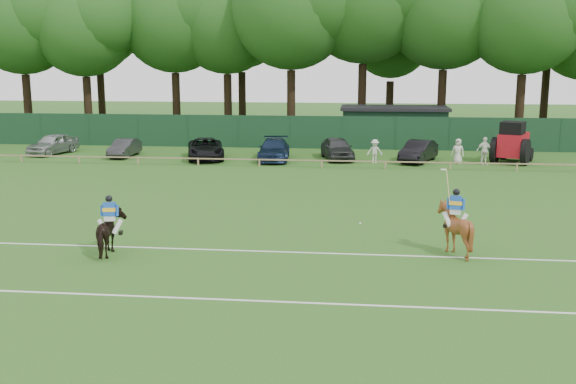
# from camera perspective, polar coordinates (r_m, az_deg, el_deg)

# --- Properties ---
(ground) EXTENTS (160.00, 160.00, 0.00)m
(ground) POSITION_cam_1_polar(r_m,az_deg,el_deg) (25.31, -1.88, -4.41)
(ground) COLOR #1E4C14
(ground) RESTS_ON ground
(horse_dark) EXTENTS (1.13, 1.97, 1.57)m
(horse_dark) POSITION_cam_1_polar(r_m,az_deg,el_deg) (24.56, -14.78, -3.39)
(horse_dark) COLOR black
(horse_dark) RESTS_ON ground
(horse_chestnut) EXTENTS (1.85, 1.98, 1.83)m
(horse_chestnut) POSITION_cam_1_polar(r_m,az_deg,el_deg) (24.55, 13.92, -3.04)
(horse_chestnut) COLOR brown
(horse_chestnut) RESTS_ON ground
(sedan_silver) EXTENTS (2.76, 4.62, 1.47)m
(sedan_silver) POSITION_cam_1_polar(r_m,az_deg,el_deg) (51.52, -19.29, 3.87)
(sedan_silver) COLOR #A6A8AB
(sedan_silver) RESTS_ON ground
(sedan_grey) EXTENTS (1.35, 3.76, 1.24)m
(sedan_grey) POSITION_cam_1_polar(r_m,az_deg,el_deg) (48.71, -13.68, 3.65)
(sedan_grey) COLOR #2C2D2F
(sedan_grey) RESTS_ON ground
(suv_black) EXTENTS (3.57, 5.54, 1.42)m
(suv_black) POSITION_cam_1_polar(r_m,az_deg,el_deg) (46.55, -6.99, 3.65)
(suv_black) COLOR black
(suv_black) RESTS_ON ground
(sedan_navy) EXTENTS (2.35, 5.07, 1.43)m
(sedan_navy) POSITION_cam_1_polar(r_m,az_deg,el_deg) (45.76, -1.19, 3.61)
(sedan_navy) COLOR #122039
(sedan_navy) RESTS_ON ground
(hatch_grey) EXTENTS (2.75, 4.74, 1.52)m
(hatch_grey) POSITION_cam_1_polar(r_m,az_deg,el_deg) (46.21, 4.18, 3.71)
(hatch_grey) COLOR #323335
(hatch_grey) RESTS_ON ground
(estate_black) EXTENTS (3.01, 4.57, 1.42)m
(estate_black) POSITION_cam_1_polar(r_m,az_deg,el_deg) (45.79, 10.98, 3.40)
(estate_black) COLOR black
(estate_black) RESTS_ON ground
(spectator_left) EXTENTS (1.02, 0.60, 1.56)m
(spectator_left) POSITION_cam_1_polar(r_m,az_deg,el_deg) (44.84, 7.35, 3.44)
(spectator_left) COLOR beige
(spectator_left) RESTS_ON ground
(spectator_mid) EXTENTS (1.15, 0.76, 1.81)m
(spectator_mid) POSITION_cam_1_polar(r_m,az_deg,el_deg) (45.58, 16.27, 3.37)
(spectator_mid) COLOR white
(spectator_mid) RESTS_ON ground
(spectator_right) EXTENTS (0.93, 0.75, 1.65)m
(spectator_right) POSITION_cam_1_polar(r_m,az_deg,el_deg) (45.55, 14.19, 3.37)
(spectator_right) COLOR silver
(spectator_right) RESTS_ON ground
(rider_dark) EXTENTS (0.93, 0.43, 1.41)m
(rider_dark) POSITION_cam_1_polar(r_m,az_deg,el_deg) (24.38, -14.87, -1.77)
(rider_dark) COLOR silver
(rider_dark) RESTS_ON ground
(rider_chestnut) EXTENTS (0.93, 0.70, 2.05)m
(rider_chestnut) POSITION_cam_1_polar(r_m,az_deg,el_deg) (24.35, 14.00, -1.22)
(rider_chestnut) COLOR silver
(rider_chestnut) RESTS_ON ground
(polo_ball) EXTENTS (0.09, 0.09, 0.09)m
(polo_ball) POSITION_cam_1_polar(r_m,az_deg,el_deg) (28.35, 6.13, -2.66)
(polo_ball) COLOR silver
(polo_ball) RESTS_ON ground
(pitch_lines) EXTENTS (60.00, 5.10, 0.01)m
(pitch_lines) POSITION_cam_1_polar(r_m,az_deg,el_deg) (22.00, -3.17, -6.86)
(pitch_lines) COLOR silver
(pitch_lines) RESTS_ON ground
(pitch_rail) EXTENTS (62.10, 0.10, 0.50)m
(pitch_rail) POSITION_cam_1_polar(r_m,az_deg,el_deg) (42.74, 1.54, 2.69)
(pitch_rail) COLOR #997F5B
(pitch_rail) RESTS_ON ground
(perimeter_fence) EXTENTS (92.08, 0.08, 2.50)m
(perimeter_fence) POSITION_cam_1_polar(r_m,az_deg,el_deg) (51.54, 2.38, 5.07)
(perimeter_fence) COLOR #14351E
(perimeter_fence) RESTS_ON ground
(utility_shed) EXTENTS (8.40, 4.40, 3.04)m
(utility_shed) POSITION_cam_1_polar(r_m,az_deg,el_deg) (54.43, 8.95, 5.58)
(utility_shed) COLOR #14331E
(utility_shed) RESTS_ON ground
(tree_row) EXTENTS (96.00, 12.00, 21.00)m
(tree_row) POSITION_cam_1_polar(r_m,az_deg,el_deg) (59.53, 4.83, 4.67)
(tree_row) COLOR #26561C
(tree_row) RESTS_ON ground
(tractor) EXTENTS (3.34, 3.87, 2.75)m
(tractor) POSITION_cam_1_polar(r_m,az_deg,el_deg) (46.85, 18.49, 3.93)
(tractor) COLOR #AA0F1B
(tractor) RESTS_ON ground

